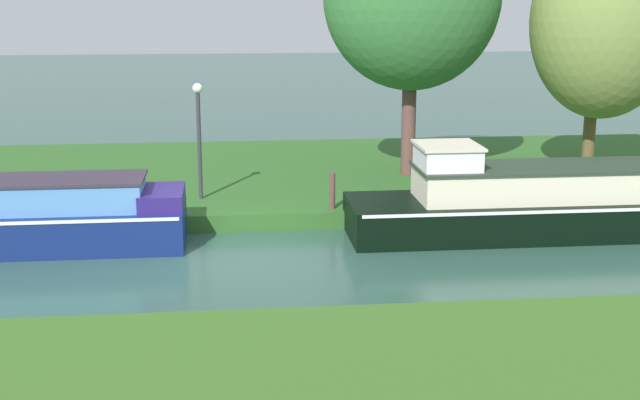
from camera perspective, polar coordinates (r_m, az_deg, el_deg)
ground_plane at (r=17.96m, az=-5.46°, el=-3.83°), size 120.00×120.00×0.00m
riverbank_far at (r=24.68m, az=-5.70°, el=1.45°), size 72.00×10.00×0.40m
black_barge at (r=20.44m, az=16.24°, el=-0.19°), size 10.79×2.23×2.08m
navy_narrowboat at (r=19.33m, az=-17.68°, el=-1.11°), size 6.23×1.93×1.52m
willow_tree_centre at (r=24.33m, az=18.18°, el=11.03°), size 3.95×3.48×6.72m
lamp_post at (r=21.13m, az=-7.93°, el=4.79°), size 0.24×0.24×2.81m
mooring_post_near at (r=20.18m, az=0.82°, el=0.60°), size 0.13×0.13×0.85m
mooring_post_far at (r=21.16m, az=12.60°, el=0.70°), size 0.14×0.14×0.72m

